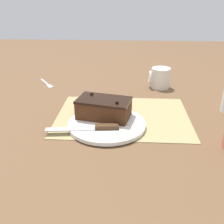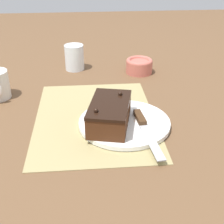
{
  "view_description": "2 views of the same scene",
  "coord_description": "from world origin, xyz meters",
  "px_view_note": "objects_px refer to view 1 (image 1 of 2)",
  "views": [
    {
      "loc": [
        -0.01,
        0.83,
        0.41
      ],
      "look_at": [
        0.03,
        0.06,
        0.04
      ],
      "focal_mm": 42.0,
      "sensor_mm": 36.0,
      "label": 1
    },
    {
      "loc": [
        0.78,
        -0.02,
        0.45
      ],
      "look_at": [
        0.06,
        0.04,
        0.05
      ],
      "focal_mm": 50.0,
      "sensor_mm": 36.0,
      "label": 2
    }
  ],
  "objects_px": {
    "serving_knife": "(94,128)",
    "coffee_mug": "(160,78)",
    "dessert_fork": "(47,84)",
    "cake_plate": "(107,124)",
    "chocolate_cake": "(104,108)"
  },
  "relations": [
    {
      "from": "serving_knife",
      "to": "coffee_mug",
      "type": "bearing_deg",
      "value": -35.15
    },
    {
      "from": "serving_knife",
      "to": "coffee_mug",
      "type": "xyz_separation_m",
      "value": [
        -0.24,
        -0.44,
        0.02
      ]
    },
    {
      "from": "coffee_mug",
      "to": "dessert_fork",
      "type": "distance_m",
      "value": 0.53
    },
    {
      "from": "serving_knife",
      "to": "cake_plate",
      "type": "bearing_deg",
      "value": -42.54
    },
    {
      "from": "serving_knife",
      "to": "dessert_fork",
      "type": "relative_size",
      "value": 1.71
    },
    {
      "from": "cake_plate",
      "to": "chocolate_cake",
      "type": "relative_size",
      "value": 1.31
    },
    {
      "from": "chocolate_cake",
      "to": "dessert_fork",
      "type": "distance_m",
      "value": 0.47
    },
    {
      "from": "chocolate_cake",
      "to": "serving_knife",
      "type": "distance_m",
      "value": 0.09
    },
    {
      "from": "chocolate_cake",
      "to": "dessert_fork",
      "type": "relative_size",
      "value": 1.45
    },
    {
      "from": "coffee_mug",
      "to": "chocolate_cake",
      "type": "bearing_deg",
      "value": 57.36
    },
    {
      "from": "serving_knife",
      "to": "dessert_fork",
      "type": "height_order",
      "value": "serving_knife"
    },
    {
      "from": "cake_plate",
      "to": "serving_knife",
      "type": "xyz_separation_m",
      "value": [
        0.03,
        0.05,
        0.01
      ]
    },
    {
      "from": "serving_knife",
      "to": "dessert_fork",
      "type": "xyz_separation_m",
      "value": [
        0.28,
        -0.45,
        -0.02
      ]
    },
    {
      "from": "chocolate_cake",
      "to": "coffee_mug",
      "type": "relative_size",
      "value": 2.05
    },
    {
      "from": "chocolate_cake",
      "to": "coffee_mug",
      "type": "xyz_separation_m",
      "value": [
        -0.22,
        -0.35,
        -0.0
      ]
    }
  ]
}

